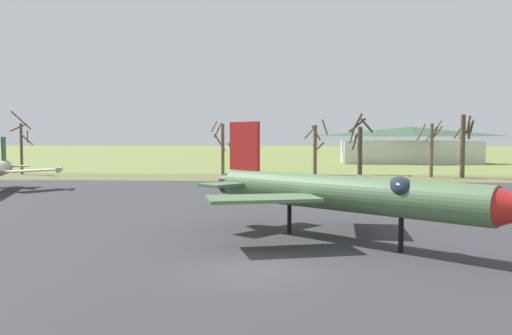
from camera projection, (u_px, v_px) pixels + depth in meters
ground_plane at (255, 271)px, 19.96m from camera, size 600.00×600.00×0.00m
asphalt_apron at (273, 214)px, 34.99m from camera, size 91.14×50.34×0.05m
grass_verge_strip at (285, 178)px, 66.02m from camera, size 151.14×12.00×0.06m
jet_fighter_front_left at (345, 193)px, 24.99m from camera, size 14.82×13.05×5.87m
bare_tree_far_left at (22, 144)px, 71.49m from camera, size 3.34×3.35×8.52m
bare_tree_left_of_center at (222, 147)px, 68.34m from camera, size 2.73×2.64×7.17m
bare_tree_center at (316, 147)px, 71.45m from camera, size 3.25×3.22×7.41m
bare_tree_right_of_center at (359, 144)px, 71.70m from camera, size 3.27×3.29×8.28m
bare_tree_far_right at (431, 146)px, 66.71m from camera, size 3.34×2.49×7.17m
bare_tree_backdrop_extra at (464, 142)px, 65.38m from camera, size 2.34×2.30×7.80m
visitor_building at (410, 146)px, 103.22m from camera, size 27.20×8.91×7.08m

